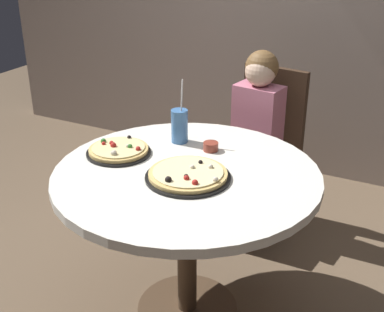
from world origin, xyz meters
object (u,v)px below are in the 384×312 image
diner_child (249,157)px  sauce_bowl (211,147)px  pizza_veggie (188,175)px  chair_wooden (265,139)px  dining_table (187,193)px  soda_cup (180,126)px  pizza_cheese (119,150)px

diner_child → sauce_bowl: size_ratio=15.46×
pizza_veggie → diner_child: bearing=93.2°
chair_wooden → sauce_bowl: (-0.01, -0.74, 0.24)m
pizza_veggie → sauce_bowl: bearing=96.4°
chair_wooden → diner_child: bearing=-97.7°
dining_table → diner_child: bearing=90.8°
dining_table → soda_cup: 0.37m
dining_table → chair_wooden: bearing=89.2°
soda_cup → sauce_bowl: soda_cup is taller
soda_cup → pizza_cheese: bearing=-125.9°
pizza_cheese → sauce_bowl: bearing=31.8°
diner_child → soda_cup: bearing=-107.4°
dining_table → pizza_cheese: (-0.36, 0.02, 0.12)m
chair_wooden → soda_cup: 0.79m
pizza_veggie → pizza_cheese: 0.40m
pizza_cheese → chair_wooden: bearing=68.8°
pizza_veggie → pizza_cheese: bearing=169.4°
chair_wooden → pizza_veggie: chair_wooden is taller
chair_wooden → pizza_veggie: 1.06m
chair_wooden → diner_child: (-0.02, -0.18, -0.05)m
dining_table → sauce_bowl: sauce_bowl is taller
chair_wooden → sauce_bowl: chair_wooden is taller
pizza_cheese → sauce_bowl: (0.36, 0.22, 0.00)m
chair_wooden → pizza_veggie: (0.02, -1.03, 0.24)m
soda_cup → diner_child: bearing=72.6°
diner_child → pizza_veggie: bearing=-86.8°
dining_table → diner_child: (-0.01, 0.80, -0.16)m
diner_child → pizza_cheese: (-0.35, -0.78, 0.28)m
dining_table → chair_wooden: chair_wooden is taller
pizza_cheese → soda_cup: soda_cup is taller
chair_wooden → pizza_cheese: chair_wooden is taller
dining_table → pizza_veggie: 0.14m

